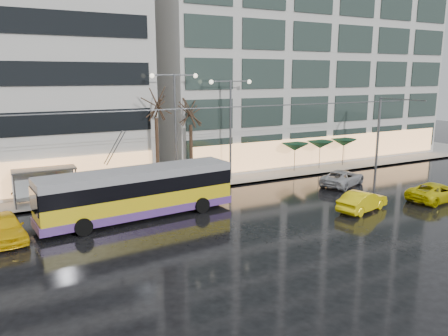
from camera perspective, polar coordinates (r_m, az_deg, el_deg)
ground at (r=25.83m, az=-1.45°, el=-8.46°), size 140.00×140.00×0.00m
sidewalk at (r=38.95m, az=-7.91°, el=-1.40°), size 80.00×10.00×0.15m
kerb at (r=34.47m, az=-5.11°, el=-3.10°), size 80.00×0.10×0.15m
building_right at (r=50.51m, az=8.75°, el=15.99°), size 32.00×14.00×25.00m
trolleybus at (r=28.53m, az=-11.09°, el=-3.38°), size 12.71×5.21×5.81m
catenary at (r=32.23m, az=-6.13°, el=3.42°), size 42.24×5.12×7.00m
bus_shelter at (r=33.26m, az=-23.06°, el=-1.24°), size 4.20×1.60×2.51m
street_lamp_near at (r=35.04m, az=-6.40°, el=6.96°), size 3.96×0.36×9.03m
street_lamp_far at (r=37.16m, az=0.86°, el=6.89°), size 3.96×0.36×8.53m
tree_a at (r=34.63m, az=-8.90°, el=8.65°), size 3.20×3.20×8.40m
tree_b at (r=35.94m, az=-4.40°, el=7.78°), size 3.20×3.20×7.70m
parasol_a at (r=41.50m, az=9.25°, el=2.73°), size 2.50×2.50×2.65m
parasol_b at (r=43.35m, az=12.44°, el=3.00°), size 2.50×2.50×2.65m
parasol_c at (r=45.32m, az=15.35°, el=3.23°), size 2.50×2.50×2.65m
taxi_a at (r=27.36m, az=-26.70°, el=-6.93°), size 2.43×4.67×1.52m
taxi_b at (r=31.07m, az=17.61°, el=-4.14°), size 4.44×2.49×1.39m
taxi_c at (r=35.55m, az=26.02°, el=-2.82°), size 5.00×2.54×1.35m
sedan_silver at (r=37.67m, az=15.24°, el=-1.25°), size 5.29×3.89×1.34m
pedestrian_a at (r=33.70m, az=-20.95°, el=-1.59°), size 1.23×1.24×2.19m
pedestrian_b at (r=34.18m, az=-15.66°, el=-2.02°), size 0.85×0.67×1.72m
pedestrian_c at (r=34.26m, az=-25.17°, el=-2.25°), size 1.28×0.94×2.11m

